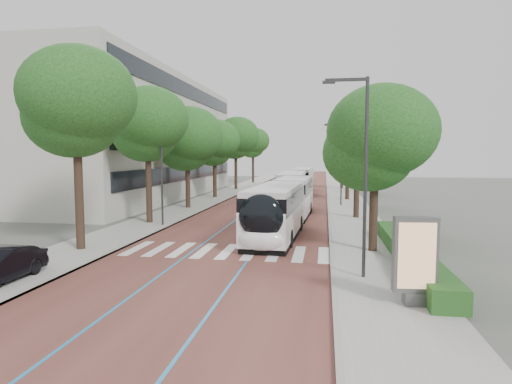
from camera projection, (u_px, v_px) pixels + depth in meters
ground at (219, 256)px, 21.42m from camera, size 160.00×160.00×0.00m
road at (288, 190)px, 60.77m from camera, size 11.00×140.00×0.02m
sidewalk_left at (236, 189)px, 61.95m from camera, size 4.00×140.00×0.12m
sidewalk_right at (341, 191)px, 59.57m from camera, size 4.00×140.00×0.12m
kerb_left at (249, 190)px, 61.65m from camera, size 0.20×140.00×0.14m
kerb_right at (327, 191)px, 59.87m from camera, size 0.20×140.00×0.14m
zebra_crossing at (227, 251)px, 22.37m from camera, size 10.55×3.60×0.01m
lane_line_left at (276, 190)px, 61.02m from camera, size 0.12×126.00×0.01m
lane_line_right at (299, 190)px, 60.51m from camera, size 0.12×126.00×0.01m
office_building at (118, 139)px, 51.44m from camera, size 18.11×40.00×14.00m
hedge at (408, 252)px, 19.94m from camera, size 1.20×14.00×0.80m
streetlight_near at (361, 161)px, 17.01m from camera, size 1.82×0.20×8.00m
streetlight_far at (340, 157)px, 41.59m from camera, size 1.82×0.20×8.00m
lamp_post_left at (162, 168)px, 29.90m from camera, size 0.14×0.14×8.00m
trees_left at (207, 138)px, 46.24m from camera, size 6.27×60.60×9.98m
trees_right at (350, 149)px, 43.06m from camera, size 6.04×47.78×8.30m
lead_bus at (285, 205)px, 29.43m from camera, size 3.34×18.49×3.20m
bus_queued_0 at (292, 188)px, 44.74m from camera, size 2.64×12.42×3.20m
bus_queued_1 at (302, 180)px, 58.16m from camera, size 2.82×12.45×3.20m
ad_panel at (415, 259)px, 14.02m from camera, size 1.44×0.60×2.93m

